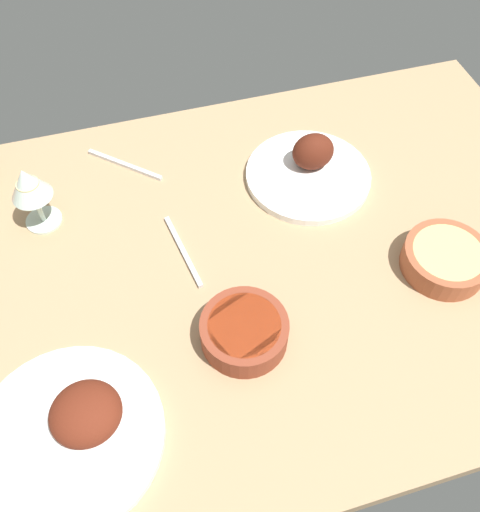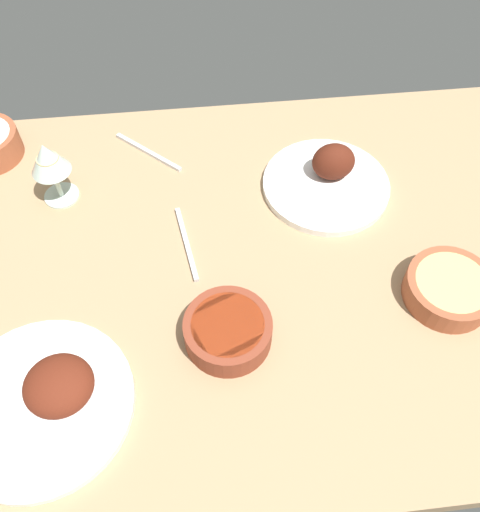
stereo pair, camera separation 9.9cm
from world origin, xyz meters
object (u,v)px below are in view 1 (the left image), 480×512
object	(u,v)px
fork_loose	(183,251)
spoon_loose	(125,165)
bowl_sauce	(244,331)
wine_glass	(29,186)
plate_center_main	(309,168)
plate_far_side	(74,429)
bowl_pasta	(445,259)

from	to	relation	value
fork_loose	spoon_loose	xyz separation A→B (cm)	(6.96, -25.63, 0.00)
bowl_sauce	wine_glass	xyz separation A→B (cm)	(30.52, -35.54, 7.20)
plate_center_main	fork_loose	world-z (taller)	plate_center_main
plate_far_side	spoon_loose	bearing A→B (deg)	-106.35
fork_loose	wine_glass	bearing A→B (deg)	49.55
plate_center_main	bowl_pasta	size ratio (longest dim) A/B	1.67
bowl_sauce	fork_loose	world-z (taller)	bowl_sauce
plate_center_main	bowl_pasta	xyz separation A→B (cm)	(-15.52, 28.62, 0.45)
bowl_pasta	spoon_loose	xyz separation A→B (cm)	(52.08, -42.09, -2.17)
plate_far_side	fork_loose	bearing A→B (deg)	-128.52
plate_center_main	wine_glass	bearing A→B (deg)	-3.02
plate_center_main	plate_far_side	bearing A→B (deg)	37.94
plate_center_main	bowl_sauce	distance (cm)	40.35
bowl_sauce	bowl_pasta	bearing A→B (deg)	-174.09
bowl_pasta	fork_loose	bearing A→B (deg)	-20.04
bowl_pasta	bowl_sauce	world-z (taller)	bowl_sauce
plate_center_main	bowl_pasta	bearing A→B (deg)	118.46
bowl_sauce	spoon_loose	xyz separation A→B (cm)	(12.90, -46.15, -2.33)
fork_loose	plate_center_main	bearing A→B (deg)	-76.70
plate_far_side	fork_loose	size ratio (longest dim) A/B	1.66
plate_far_side	plate_center_main	bearing A→B (deg)	-142.06
plate_far_side	wine_glass	xyz separation A→B (cm)	(1.64, -43.82, 7.94)
wine_glass	plate_center_main	bearing A→B (deg)	176.98
spoon_loose	plate_far_side	bearing A→B (deg)	-63.74
bowl_pasta	plate_center_main	bearing A→B (deg)	-61.54
plate_center_main	wine_glass	xyz separation A→B (cm)	(54.18, -2.86, 7.81)
plate_far_side	fork_loose	world-z (taller)	plate_far_side
wine_glass	fork_loose	distance (cm)	30.33
plate_far_side	bowl_sauce	world-z (taller)	plate_far_side
plate_center_main	bowl_sauce	xyz separation A→B (cm)	(23.66, 32.68, 0.62)
wine_glass	spoon_loose	distance (cm)	22.67
plate_far_side	fork_loose	distance (cm)	36.85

